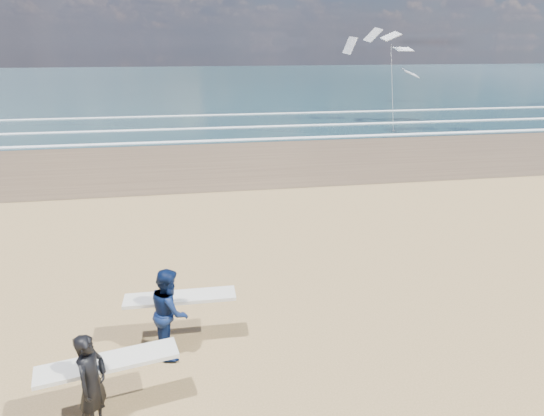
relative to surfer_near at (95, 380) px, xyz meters
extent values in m
cube|color=brown|center=(20.53, 18.46, -0.87)|extent=(220.00, 12.00, 0.01)
cube|color=#1B363C|center=(20.53, 72.46, -0.86)|extent=(220.00, 100.00, 0.02)
cube|color=white|center=(20.53, 23.26, -0.82)|extent=(220.00, 0.50, 0.05)
cube|color=white|center=(20.53, 27.96, -0.82)|extent=(220.00, 0.50, 0.05)
cube|color=white|center=(20.53, 34.46, -0.82)|extent=(220.00, 0.50, 0.05)
imported|color=black|center=(-0.03, -0.05, -0.02)|extent=(0.61, 0.73, 1.70)
cube|color=silver|center=(0.17, 0.30, 0.10)|extent=(2.26, 0.95, 0.07)
imported|color=#0C1B44|center=(1.10, 1.81, 0.03)|extent=(0.74, 0.92, 1.79)
cube|color=silver|center=(1.30, 2.16, 0.13)|extent=(2.21, 0.55, 0.07)
cube|color=slate|center=(15.58, 24.58, -0.82)|extent=(0.12, 0.12, 0.10)
camera|label=1|loc=(1.62, -6.60, 4.95)|focal=32.00mm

